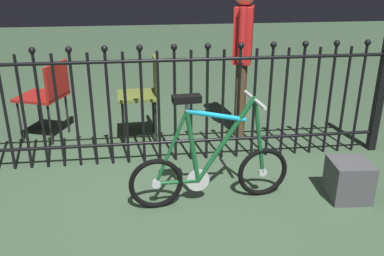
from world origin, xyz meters
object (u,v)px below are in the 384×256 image
Objects in this scene: chair_olive at (145,90)px; person_visitor at (243,48)px; bicycle at (211,166)px; display_crate at (349,180)px; chair_red at (47,92)px.

person_visitor reaches higher than chair_olive.
bicycle reaches higher than chair_olive.
bicycle is 1.46× the size of chair_olive.
display_crate is (0.53, -1.43, -0.76)m from person_visitor.
display_crate is (2.51, -1.53, -0.34)m from chair_red.
bicycle is at bearing -45.26° from chair_red.
display_crate is (1.07, -0.08, -0.15)m from bicycle.
chair_red is 2.97m from display_crate.
person_visitor reaches higher than display_crate.
chair_red is 2.03m from person_visitor.
bicycle is 1.09m from display_crate.
bicycle is 1.38m from chair_olive.
display_crate is at bearing -41.91° from chair_olive.
bicycle reaches higher than display_crate.
bicycle is 1.55× the size of chair_red.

